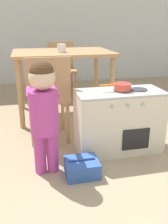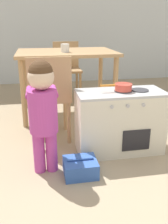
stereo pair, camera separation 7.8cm
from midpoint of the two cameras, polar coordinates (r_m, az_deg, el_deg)
The scene contains 9 objects.
wall_back at distance 4.78m, azimuth -4.96°, elevation 22.34°, with size 10.00×0.06×2.60m.
play_kitchen at distance 2.21m, azimuth 9.11°, elevation -2.19°, with size 0.75×0.36×0.55m.
toy_pot at distance 2.12m, azimuth 9.94°, elevation 5.73°, with size 0.27×0.15×0.06m.
child_figure at distance 1.80m, azimuth -8.22°, elevation 1.51°, with size 0.23×0.35×0.86m.
toy_basket at distance 1.93m, azimuth 0.35°, elevation -12.56°, with size 0.25×0.22×0.14m.
dining_table at distance 3.01m, azimuth -3.30°, elevation 11.77°, with size 1.13×0.80×0.77m.
dining_chair_near at distance 2.33m, azimuth -6.89°, elevation 3.67°, with size 0.38×0.38×0.82m.
dining_chair_far at distance 3.78m, azimuth -3.30°, elevation 10.06°, with size 0.38×0.38×0.82m.
cup_on_table at distance 2.86m, azimuth -3.56°, elevation 14.38°, with size 0.10×0.10×0.09m.
Camera 2 is at (-0.46, -1.00, 1.10)m, focal length 40.00 mm.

